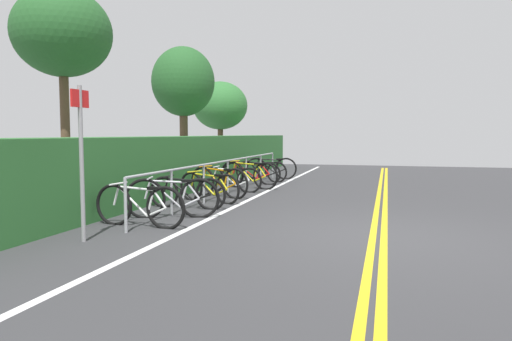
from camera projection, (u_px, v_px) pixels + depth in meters
name	position (u px, v px, depth m)	size (l,w,h in m)	color
ground_plane	(378.00, 238.00, 6.95)	(32.10, 13.17, 0.05)	#353538
centre_line_yellow_inner	(384.00, 236.00, 6.93)	(28.89, 0.10, 0.00)	gold
centre_line_yellow_outer	(373.00, 236.00, 6.97)	(28.89, 0.10, 0.00)	gold
bike_lane_stripe_white	(195.00, 226.00, 7.73)	(28.89, 0.12, 0.00)	white
bike_rack	(228.00, 168.00, 11.71)	(9.57, 0.05, 0.87)	#9EA0A5
bicycle_0	(139.00, 206.00, 7.66)	(0.46, 1.70, 0.73)	black
bicycle_1	(172.00, 198.00, 8.47)	(0.62, 1.66, 0.76)	black
bicycle_2	(187.00, 193.00, 9.55)	(0.46, 1.72, 0.69)	black
bicycle_3	(209.00, 187.00, 10.42)	(0.67, 1.64, 0.70)	black
bicycle_4	(219.00, 182.00, 11.25)	(0.68, 1.68, 0.77)	black
bicycle_5	(231.00, 180.00, 12.22)	(0.46, 1.67, 0.70)	black
bicycle_6	(248.00, 175.00, 13.06)	(0.62, 1.82, 0.79)	black
bicycle_7	(251.00, 173.00, 14.05)	(0.46, 1.79, 0.72)	black
bicycle_8	(261.00, 171.00, 14.86)	(0.46, 1.71, 0.70)	black
bicycle_9	(271.00, 168.00, 15.80)	(0.56, 1.71, 0.76)	black
sign_post_near	(81.00, 148.00, 6.50)	(0.36, 0.06, 2.17)	gray
hedge_backdrop	(191.00, 161.00, 13.59)	(18.52, 1.38, 1.44)	#2D6B30
tree_mid	(62.00, 34.00, 11.29)	(2.34, 2.34, 4.99)	brown
tree_far_right	(183.00, 83.00, 16.17)	(2.16, 2.16, 4.49)	brown
tree_extra	(220.00, 106.00, 21.53)	(2.50, 2.50, 3.89)	brown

